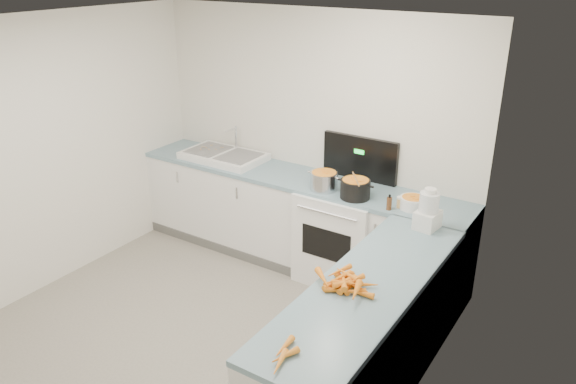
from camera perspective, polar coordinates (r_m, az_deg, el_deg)
The scene contains 19 objects.
floor at distance 4.78m, azimuth -10.62°, elevation -15.30°, with size 3.50×4.00×0.00m, color gray, non-canonical shape.
ceiling at distance 3.81m, azimuth -13.42°, elevation 15.86°, with size 3.50×4.00×0.00m, color silver, non-canonical shape.
wall_back at distance 5.63m, azimuth 2.44°, elevation 5.51°, with size 3.50×2.50×0.00m, color silver, non-canonical shape.
wall_left at distance 5.45m, azimuth -25.19°, elevation 2.73°, with size 4.00×2.50×0.00m, color silver, non-canonical shape.
wall_right at distance 3.27m, azimuth 11.01°, elevation -8.46°, with size 4.00×2.50×0.00m, color silver, non-canonical shape.
counter_back at distance 5.67m, azimuth 0.76°, elevation -2.78°, with size 3.50×0.62×0.94m.
counter_right at distance 4.03m, azimuth 7.81°, elevation -14.92°, with size 0.62×2.20×0.94m.
stove at distance 5.42m, azimuth 5.61°, elevation -4.16°, with size 0.76×0.65×1.36m.
sink at distance 5.97m, azimuth -6.54°, elevation 3.68°, with size 0.86×0.52×0.31m.
steel_pot at distance 5.15m, azimuth 3.67°, elevation 1.03°, with size 0.26×0.26×0.19m, color silver.
black_pot at distance 5.00m, azimuth 6.84°, elevation 0.21°, with size 0.27×0.27×0.19m, color black.
wooden_spoon at distance 4.96m, azimuth 6.90°, elevation 1.33°, with size 0.01×0.01×0.33m, color #AD7A47.
mixing_bowl at distance 4.88m, azimuth 12.57°, elevation -1.08°, with size 0.22×0.22×0.10m, color white.
extract_bottle at distance 4.81m, azimuth 10.24°, elevation -1.16°, with size 0.04×0.04×0.11m, color #593319.
spice_jar at distance 4.87m, azimuth 11.26°, elevation -1.11°, with size 0.05×0.05×0.08m, color #E5B266.
food_processor at distance 4.52m, azimuth 14.06°, elevation -1.93°, with size 0.19×0.22×0.34m.
carrot_pile at distance 3.69m, azimuth 5.80°, elevation -9.13°, with size 0.46×0.37×0.09m.
peeled_carrots at distance 3.12m, azimuth -0.49°, elevation -16.21°, with size 0.12×0.31×0.04m.
peelings at distance 6.10m, azimuth -8.06°, elevation 4.39°, with size 0.22×0.27×0.01m.
Camera 1 is at (2.72, -2.63, 2.92)m, focal length 35.00 mm.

